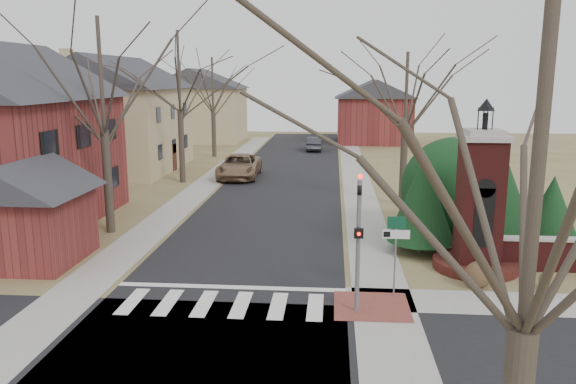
# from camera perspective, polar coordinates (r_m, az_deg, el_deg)

# --- Properties ---
(ground) EXTENTS (120.00, 120.00, 0.00)m
(ground) POSITION_cam_1_polar(r_m,az_deg,el_deg) (17.92, -7.16, -12.26)
(ground) COLOR brown
(ground) RESTS_ON ground
(main_street) EXTENTS (8.00, 70.00, 0.01)m
(main_street) POSITION_cam_1_polar(r_m,az_deg,el_deg) (38.86, -0.61, 0.87)
(main_street) COLOR black
(main_street) RESTS_ON ground
(cross_street) EXTENTS (120.00, 8.00, 0.01)m
(cross_street) POSITION_cam_1_polar(r_m,az_deg,el_deg) (15.29, -9.53, -16.72)
(cross_street) COLOR black
(cross_street) RESTS_ON ground
(crosswalk_zone) EXTENTS (8.00, 2.20, 0.02)m
(crosswalk_zone) POSITION_cam_1_polar(r_m,az_deg,el_deg) (18.64, -6.66, -11.25)
(crosswalk_zone) COLOR silver
(crosswalk_zone) RESTS_ON ground
(stop_bar) EXTENTS (8.00, 0.35, 0.02)m
(stop_bar) POSITION_cam_1_polar(r_m,az_deg,el_deg) (20.00, -5.81, -9.61)
(stop_bar) COLOR silver
(stop_bar) RESTS_ON ground
(sidewalk_right_main) EXTENTS (2.00, 60.00, 0.02)m
(sidewalk_right_main) POSITION_cam_1_polar(r_m,az_deg,el_deg) (38.75, 7.07, 0.76)
(sidewalk_right_main) COLOR gray
(sidewalk_right_main) RESTS_ON ground
(sidewalk_left) EXTENTS (2.00, 60.00, 0.02)m
(sidewalk_left) POSITION_cam_1_polar(r_m,az_deg,el_deg) (39.67, -8.11, 0.98)
(sidewalk_left) COLOR gray
(sidewalk_left) RESTS_ON ground
(curb_apron) EXTENTS (2.40, 2.40, 0.02)m
(curb_apron) POSITION_cam_1_polar(r_m,az_deg,el_deg) (18.54, 8.49, -11.42)
(curb_apron) COLOR brown
(curb_apron) RESTS_ON ground
(traffic_signal_pole) EXTENTS (0.28, 0.41, 4.50)m
(traffic_signal_pole) POSITION_cam_1_polar(r_m,az_deg,el_deg) (17.26, 7.17, -4.08)
(traffic_signal_pole) COLOR slate
(traffic_signal_pole) RESTS_ON ground
(sign_post) EXTENTS (0.90, 0.07, 2.75)m
(sign_post) POSITION_cam_1_polar(r_m,az_deg,el_deg) (18.89, 10.88, -4.83)
(sign_post) COLOR slate
(sign_post) RESTS_ON ground
(brick_gate_monument) EXTENTS (3.20, 3.20, 6.47)m
(brick_gate_monument) POSITION_cam_1_polar(r_m,az_deg,el_deg) (22.31, 18.81, -2.14)
(brick_gate_monument) COLOR #4D1716
(brick_gate_monument) RESTS_ON ground
(house_stucco_left) EXTENTS (9.80, 12.80, 9.28)m
(house_stucco_left) POSITION_cam_1_polar(r_m,az_deg,el_deg) (46.33, -17.07, 7.82)
(house_stucco_left) COLOR tan
(house_stucco_left) RESTS_ON ground
(garage_left) EXTENTS (4.80, 4.80, 4.29)m
(garage_left) POSITION_cam_1_polar(r_m,az_deg,el_deg) (24.29, -25.13, -1.37)
(garage_left) COLOR maroon
(garage_left) RESTS_ON ground
(house_distant_left) EXTENTS (10.80, 8.80, 8.53)m
(house_distant_left) POSITION_cam_1_polar(r_m,az_deg,el_deg) (65.94, -9.09, 8.84)
(house_distant_left) COLOR tan
(house_distant_left) RESTS_ON ground
(house_distant_right) EXTENTS (8.80, 8.80, 7.30)m
(house_distant_right) POSITION_cam_1_polar(r_m,az_deg,el_deg) (64.28, 8.72, 8.25)
(house_distant_right) COLOR maroon
(house_distant_right) RESTS_ON ground
(evergreen_near) EXTENTS (2.80, 2.80, 4.10)m
(evergreen_near) POSITION_cam_1_polar(r_m,az_deg,el_deg) (23.84, 13.48, -0.65)
(evergreen_near) COLOR #473D33
(evergreen_near) RESTS_ON ground
(evergreen_mid) EXTENTS (3.40, 3.40, 4.70)m
(evergreen_mid) POSITION_cam_1_polar(r_m,az_deg,el_deg) (25.65, 20.41, 0.47)
(evergreen_mid) COLOR #473D33
(evergreen_mid) RESTS_ON ground
(evergreen_far) EXTENTS (2.40, 2.40, 3.30)m
(evergreen_far) POSITION_cam_1_polar(r_m,az_deg,el_deg) (25.48, 25.23, -1.60)
(evergreen_far) COLOR #473D33
(evergreen_far) RESTS_ON ground
(evergreen_mass) EXTENTS (4.80, 4.80, 4.80)m
(evergreen_mass) POSITION_cam_1_polar(r_m,az_deg,el_deg) (26.56, 16.52, 0.64)
(evergreen_mass) COLOR #113315
(evergreen_mass) RESTS_ON ground
(bare_tree_0) EXTENTS (8.05, 8.05, 11.15)m
(bare_tree_0) POSITION_cam_1_polar(r_m,az_deg,el_deg) (27.14, -18.53, 12.00)
(bare_tree_0) COLOR #473D33
(bare_tree_0) RESTS_ON ground
(bare_tree_1) EXTENTS (8.40, 8.40, 11.64)m
(bare_tree_1) POSITION_cam_1_polar(r_m,az_deg,el_deg) (39.46, -11.06, 12.54)
(bare_tree_1) COLOR #473D33
(bare_tree_1) RESTS_ON ground
(bare_tree_2) EXTENTS (7.35, 7.35, 10.19)m
(bare_tree_2) POSITION_cam_1_polar(r_m,az_deg,el_deg) (52.20, -7.68, 11.25)
(bare_tree_2) COLOR #473D33
(bare_tree_2) RESTS_ON ground
(bare_tree_3) EXTENTS (7.00, 7.00, 9.70)m
(bare_tree_3) POSITION_cam_1_polar(r_m,az_deg,el_deg) (32.29, 11.96, 10.39)
(bare_tree_3) COLOR #473D33
(bare_tree_3) RESTS_ON ground
(bare_tree_4) EXTENTS (6.65, 6.65, 9.21)m
(bare_tree_4) POSITION_cam_1_polar(r_m,az_deg,el_deg) (7.52, 24.20, 4.01)
(bare_tree_4) COLOR #473D33
(bare_tree_4) RESTS_ON ground
(pickup_truck) EXTENTS (2.95, 6.13, 1.69)m
(pickup_truck) POSITION_cam_1_polar(r_m,az_deg,el_deg) (41.20, -4.96, 2.62)
(pickup_truck) COLOR #826447
(pickup_truck) RESTS_ON ground
(distant_car) EXTENTS (1.49, 4.20, 1.38)m
(distant_car) POSITION_cam_1_polar(r_m,az_deg,el_deg) (56.56, 2.68, 4.93)
(distant_car) COLOR #34353C
(distant_car) RESTS_ON ground
(dry_shrub_left) EXTENTS (0.94, 0.94, 0.94)m
(dry_shrub_left) POSITION_cam_1_polar(r_m,az_deg,el_deg) (20.83, 18.75, -7.97)
(dry_shrub_left) COLOR brown
(dry_shrub_left) RESTS_ON ground
(dry_shrub_right) EXTENTS (0.66, 0.66, 0.66)m
(dry_shrub_right) POSITION_cam_1_polar(r_m,az_deg,el_deg) (21.59, 24.97, -8.15)
(dry_shrub_right) COLOR brown
(dry_shrub_right) RESTS_ON ground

